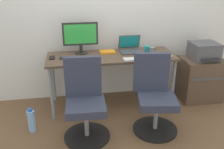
{
  "coord_description": "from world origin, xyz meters",
  "views": [
    {
      "loc": [
        -0.54,
        -3.24,
        1.83
      ],
      "look_at": [
        0.0,
        -0.05,
        0.49
      ],
      "focal_mm": 40.52,
      "sensor_mm": 36.0,
      "label": 1
    }
  ],
  "objects": [
    {
      "name": "side_cabinet",
      "position": [
        1.35,
        -0.03,
        0.32
      ],
      "size": [
        0.6,
        0.48,
        0.63
      ],
      "color": "brown",
      "rests_on": "ground"
    },
    {
      "name": "keyboard_by_laptop",
      "position": [
        0.29,
        -0.23,
        0.76
      ],
      "size": [
        0.34,
        0.12,
        0.02
      ],
      "primitive_type": "cube",
      "color": "silver",
      "rests_on": "desk"
    },
    {
      "name": "printer",
      "position": [
        1.35,
        -0.03,
        0.75
      ],
      "size": [
        0.38,
        0.4,
        0.24
      ],
      "color": "#515156",
      "rests_on": "side_cabinet"
    },
    {
      "name": "mouse_by_monitor",
      "position": [
        0.76,
        -0.2,
        0.76
      ],
      "size": [
        0.06,
        0.1,
        0.03
      ],
      "primitive_type": "ellipsoid",
      "color": "#B7B7B7",
      "rests_on": "desk"
    },
    {
      "name": "office_chair_right",
      "position": [
        0.41,
        -0.68,
        0.42
      ],
      "size": [
        0.54,
        0.54,
        0.94
      ],
      "color": "black",
      "rests_on": "ground"
    },
    {
      "name": "mouse_by_laptop",
      "position": [
        -0.67,
        -0.02,
        0.76
      ],
      "size": [
        0.06,
        0.1,
        0.03
      ],
      "primitive_type": "ellipsoid",
      "color": "#2D2D2D",
      "rests_on": "desk"
    },
    {
      "name": "phone_near_laptop",
      "position": [
        -0.8,
        0.02,
        0.75
      ],
      "size": [
        0.07,
        0.14,
        0.01
      ],
      "primitive_type": "cube",
      "color": "black",
      "rests_on": "desk"
    },
    {
      "name": "back_wall",
      "position": [
        0.0,
        0.39,
        1.3
      ],
      "size": [
        4.4,
        0.04,
        2.6
      ],
      "primitive_type": "cube",
      "color": "white",
      "rests_on": "ground"
    },
    {
      "name": "keyboard_by_monitor",
      "position": [
        -0.43,
        -0.06,
        0.76
      ],
      "size": [
        0.34,
        0.12,
        0.02
      ],
      "primitive_type": "cube",
      "color": "silver",
      "rests_on": "desk"
    },
    {
      "name": "water_bottle_on_floor",
      "position": [
        -1.07,
        -0.51,
        0.15
      ],
      "size": [
        0.09,
        0.09,
        0.31
      ],
      "color": "#8CBFF2",
      "rests_on": "ground"
    },
    {
      "name": "coffee_mug",
      "position": [
        0.52,
        0.06,
        0.79
      ],
      "size": [
        0.08,
        0.08,
        0.09
      ],
      "primitive_type": "cylinder",
      "color": "teal",
      "rests_on": "desk"
    },
    {
      "name": "desk",
      "position": [
        0.0,
        0.0,
        0.68
      ],
      "size": [
        1.74,
        0.61,
        0.75
      ],
      "color": "brown",
      "rests_on": "ground"
    },
    {
      "name": "open_laptop",
      "position": [
        0.3,
        0.15,
        0.8
      ],
      "size": [
        0.31,
        0.29,
        0.22
      ],
      "color": "#4C4C51",
      "rests_on": "desk"
    },
    {
      "name": "ground_plane",
      "position": [
        0.0,
        0.0,
        0.0
      ],
      "size": [
        5.28,
        5.28,
        0.0
      ],
      "primitive_type": "plane",
      "color": "brown"
    },
    {
      "name": "notebook",
      "position": [
        -0.03,
        0.13,
        0.76
      ],
      "size": [
        0.21,
        0.15,
        0.03
      ],
      "primitive_type": "cube",
      "color": "orange",
      "rests_on": "desk"
    },
    {
      "name": "office_chair_left",
      "position": [
        -0.42,
        -0.68,
        0.42
      ],
      "size": [
        0.54,
        0.54,
        0.94
      ],
      "color": "black",
      "rests_on": "ground"
    },
    {
      "name": "phone_near_monitor",
      "position": [
        0.65,
        0.21,
        0.75
      ],
      "size": [
        0.07,
        0.14,
        0.01
      ],
      "primitive_type": "cube",
      "color": "black",
      "rests_on": "desk"
    },
    {
      "name": "pen_cup",
      "position": [
        0.55,
        -0.06,
        0.8
      ],
      "size": [
        0.07,
        0.07,
        0.1
      ],
      "primitive_type": "cylinder",
      "color": "slate",
      "rests_on": "desk"
    },
    {
      "name": "desktop_monitor",
      "position": [
        -0.4,
        0.16,
        1.0
      ],
      "size": [
        0.48,
        0.18,
        0.43
      ],
      "color": "#262626",
      "rests_on": "desk"
    }
  ]
}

